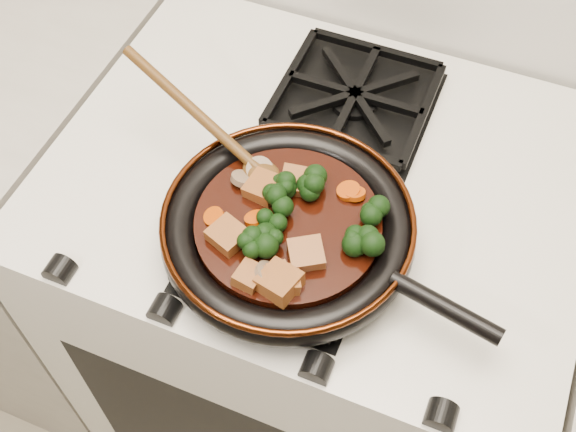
% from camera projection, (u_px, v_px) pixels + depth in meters
% --- Properties ---
extents(stove, '(0.76, 0.60, 0.90)m').
position_uv_depth(stove, '(312.00, 318.00, 1.39)').
color(stove, beige).
rests_on(stove, ground).
extents(burner_grate_front, '(0.23, 0.23, 0.03)m').
position_uv_depth(burner_grate_front, '(283.00, 244.00, 0.93)').
color(burner_grate_front, black).
rests_on(burner_grate_front, stove).
extents(burner_grate_back, '(0.23, 0.23, 0.03)m').
position_uv_depth(burner_grate_back, '(355.00, 98.00, 1.08)').
color(burner_grate_back, black).
rests_on(burner_grate_back, stove).
extents(skillet, '(0.45, 0.32, 0.05)m').
position_uv_depth(skillet, '(290.00, 229.00, 0.91)').
color(skillet, black).
rests_on(skillet, burner_grate_front).
extents(braising_sauce, '(0.23, 0.23, 0.02)m').
position_uv_depth(braising_sauce, '(288.00, 226.00, 0.90)').
color(braising_sauce, black).
rests_on(braising_sauce, skillet).
extents(tofu_cube_0, '(0.06, 0.05, 0.03)m').
position_uv_depth(tofu_cube_0, '(279.00, 282.00, 0.84)').
color(tofu_cube_0, brown).
rests_on(tofu_cube_0, braising_sauce).
extents(tofu_cube_1, '(0.03, 0.04, 0.02)m').
position_uv_depth(tofu_cube_1, '(249.00, 276.00, 0.84)').
color(tofu_cube_1, brown).
rests_on(tofu_cube_1, braising_sauce).
extents(tofu_cube_2, '(0.06, 0.06, 0.03)m').
position_uv_depth(tofu_cube_2, '(306.00, 255.00, 0.86)').
color(tofu_cube_2, brown).
rests_on(tofu_cube_2, braising_sauce).
extents(tofu_cube_3, '(0.05, 0.05, 0.03)m').
position_uv_depth(tofu_cube_3, '(282.00, 281.00, 0.84)').
color(tofu_cube_3, brown).
rests_on(tofu_cube_3, braising_sauce).
extents(tofu_cube_4, '(0.05, 0.05, 0.02)m').
position_uv_depth(tofu_cube_4, '(280.00, 280.00, 0.84)').
color(tofu_cube_4, brown).
rests_on(tofu_cube_4, braising_sauce).
extents(tofu_cube_5, '(0.05, 0.05, 0.02)m').
position_uv_depth(tofu_cube_5, '(228.00, 236.00, 0.87)').
color(tofu_cube_5, brown).
rests_on(tofu_cube_5, braising_sauce).
extents(tofu_cube_6, '(0.04, 0.05, 0.03)m').
position_uv_depth(tofu_cube_6, '(295.00, 182.00, 0.92)').
color(tofu_cube_6, brown).
rests_on(tofu_cube_6, braising_sauce).
extents(tofu_cube_7, '(0.05, 0.05, 0.03)m').
position_uv_depth(tofu_cube_7, '(263.00, 188.00, 0.92)').
color(tofu_cube_7, brown).
rests_on(tofu_cube_7, braising_sauce).
extents(broccoli_floret_0, '(0.07, 0.06, 0.07)m').
position_uv_depth(broccoli_floret_0, '(305.00, 184.00, 0.92)').
color(broccoli_floret_0, black).
rests_on(broccoli_floret_0, braising_sauce).
extents(broccoli_floret_1, '(0.07, 0.07, 0.07)m').
position_uv_depth(broccoli_floret_1, '(364.00, 242.00, 0.87)').
color(broccoli_floret_1, black).
rests_on(broccoli_floret_1, braising_sauce).
extents(broccoli_floret_2, '(0.08, 0.08, 0.06)m').
position_uv_depth(broccoli_floret_2, '(367.00, 213.00, 0.89)').
color(broccoli_floret_2, black).
rests_on(broccoli_floret_2, braising_sauce).
extents(broccoli_floret_3, '(0.09, 0.08, 0.07)m').
position_uv_depth(broccoli_floret_3, '(253.00, 250.00, 0.86)').
color(broccoli_floret_3, black).
rests_on(broccoli_floret_3, braising_sauce).
extents(broccoli_floret_4, '(0.09, 0.08, 0.07)m').
position_uv_depth(broccoli_floret_4, '(271.00, 230.00, 0.87)').
color(broccoli_floret_4, black).
rests_on(broccoli_floret_4, braising_sauce).
extents(broccoli_floret_5, '(0.07, 0.08, 0.07)m').
position_uv_depth(broccoli_floret_5, '(277.00, 198.00, 0.90)').
color(broccoli_floret_5, black).
rests_on(broccoli_floret_5, braising_sauce).
extents(broccoli_floret_6, '(0.06, 0.06, 0.06)m').
position_uv_depth(broccoli_floret_6, '(288.00, 184.00, 0.92)').
color(broccoli_floret_6, black).
rests_on(broccoli_floret_6, braising_sauce).
extents(carrot_coin_0, '(0.03, 0.03, 0.02)m').
position_uv_depth(carrot_coin_0, '(256.00, 219.00, 0.89)').
color(carrot_coin_0, '#A43704').
rests_on(carrot_coin_0, braising_sauce).
extents(carrot_coin_1, '(0.03, 0.03, 0.02)m').
position_uv_depth(carrot_coin_1, '(355.00, 194.00, 0.91)').
color(carrot_coin_1, '#A43704').
rests_on(carrot_coin_1, braising_sauce).
extents(carrot_coin_2, '(0.03, 0.03, 0.01)m').
position_uv_depth(carrot_coin_2, '(349.00, 191.00, 0.92)').
color(carrot_coin_2, '#A43704').
rests_on(carrot_coin_2, braising_sauce).
extents(carrot_coin_3, '(0.03, 0.03, 0.02)m').
position_uv_depth(carrot_coin_3, '(214.00, 217.00, 0.89)').
color(carrot_coin_3, '#A43704').
rests_on(carrot_coin_3, braising_sauce).
extents(mushroom_slice_0, '(0.05, 0.05, 0.02)m').
position_uv_depth(mushroom_slice_0, '(259.00, 170.00, 0.93)').
color(mushroom_slice_0, brown).
rests_on(mushroom_slice_0, braising_sauce).
extents(mushroom_slice_1, '(0.04, 0.04, 0.02)m').
position_uv_depth(mushroom_slice_1, '(243.00, 179.00, 0.93)').
color(mushroom_slice_1, brown).
rests_on(mushroom_slice_1, braising_sauce).
extents(mushroom_slice_2, '(0.05, 0.05, 0.03)m').
position_uv_depth(mushroom_slice_2, '(269.00, 275.00, 0.84)').
color(mushroom_slice_2, brown).
rests_on(mushroom_slice_2, braising_sauce).
extents(wooden_spoon, '(0.16, 0.07, 0.25)m').
position_uv_depth(wooden_spoon, '(222.00, 136.00, 0.94)').
color(wooden_spoon, '#4A2D10').
rests_on(wooden_spoon, braising_sauce).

